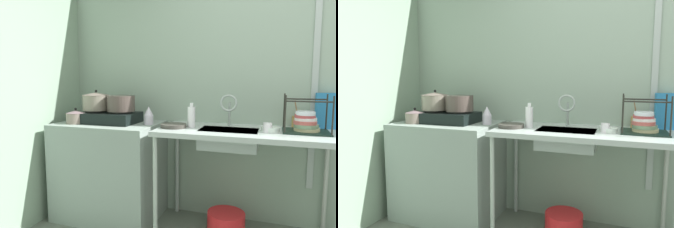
{
  "view_description": "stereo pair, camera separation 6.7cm",
  "coord_description": "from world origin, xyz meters",
  "views": [
    {
      "loc": [
        -0.28,
        -1.29,
        1.32
      ],
      "look_at": [
        -1.15,
        1.17,
        1.01
      ],
      "focal_mm": 32.31,
      "sensor_mm": 36.0,
      "label": 1
    },
    {
      "loc": [
        -0.22,
        -1.27,
        1.32
      ],
      "look_at": [
        -1.15,
        1.17,
        1.01
      ],
      "focal_mm": 32.31,
      "sensor_mm": 36.0,
      "label": 2
    }
  ],
  "objects": [
    {
      "name": "percolator",
      "position": [
        -1.34,
        1.19,
        0.99
      ],
      "size": [
        0.08,
        0.08,
        0.16
      ],
      "color": "silver",
      "rests_on": "counter_concrete"
    },
    {
      "name": "wall_metal_strip",
      "position": [
        0.04,
        1.5,
        1.37
      ],
      "size": [
        0.05,
        0.01,
        1.99
      ],
      "primitive_type": "cube",
      "color": "#A2AEAB"
    },
    {
      "name": "pot_beside_stove",
      "position": [
        -2.0,
        1.03,
        0.97
      ],
      "size": [
        0.18,
        0.18,
        0.14
      ],
      "color": "gray",
      "rests_on": "counter_concrete"
    },
    {
      "name": "dish_rack",
      "position": [
        -0.04,
        1.22,
        0.98
      ],
      "size": [
        0.33,
        0.3,
        0.29
      ],
      "color": "black",
      "rests_on": "counter_sink"
    },
    {
      "name": "faucet",
      "position": [
        -0.64,
        1.28,
        1.1
      ],
      "size": [
        0.15,
        0.08,
        0.28
      ],
      "color": "#A2AEAB",
      "rests_on": "counter_sink"
    },
    {
      "name": "stove",
      "position": [
        -1.74,
        1.17,
        0.96
      ],
      "size": [
        0.55,
        0.37,
        0.11
      ],
      "color": "black",
      "rests_on": "counter_concrete"
    },
    {
      "name": "bottle_by_sink",
      "position": [
        -0.93,
        1.17,
        1.0
      ],
      "size": [
        0.07,
        0.07,
        0.21
      ],
      "color": "white",
      "rests_on": "counter_sink"
    },
    {
      "name": "pot_on_right_burner",
      "position": [
        -1.61,
        1.17,
        1.09
      ],
      "size": [
        0.26,
        0.26,
        0.14
      ],
      "color": "#493D38",
      "rests_on": "stove"
    },
    {
      "name": "sink_basin",
      "position": [
        -0.62,
        1.15,
        0.83
      ],
      "size": [
        0.46,
        0.3,
        0.16
      ],
      "primitive_type": "cube",
      "color": "#A2AEAB",
      "rests_on": "counter_sink"
    },
    {
      "name": "counter_concrete",
      "position": [
        -1.73,
        1.17,
        0.45
      ],
      "size": [
        0.93,
        0.66,
        0.91
      ],
      "primitive_type": "cube",
      "color": "gray",
      "rests_on": "ground"
    },
    {
      "name": "counter_sink",
      "position": [
        -0.5,
        1.17,
        0.84
      ],
      "size": [
        1.39,
        0.66,
        0.91
      ],
      "color": "#A2AEAB",
      "rests_on": "ground"
    },
    {
      "name": "bucket_on_floor",
      "position": [
        -0.62,
        1.18,
        0.09
      ],
      "size": [
        0.32,
        0.32,
        0.19
      ],
      "primitive_type": "cylinder",
      "color": "red",
      "rests_on": "ground"
    },
    {
      "name": "utensil_jar",
      "position": [
        -0.09,
        1.45,
        0.96
      ],
      "size": [
        0.08,
        0.08,
        0.23
      ],
      "color": "#A17B3E",
      "rests_on": "counter_sink"
    },
    {
      "name": "pot_on_left_burner",
      "position": [
        -1.87,
        1.17,
        1.11
      ],
      "size": [
        0.26,
        0.26,
        0.19
      ],
      "color": "gray",
      "rests_on": "stove"
    },
    {
      "name": "cereal_box",
      "position": [
        0.13,
        1.46,
        1.06
      ],
      "size": [
        0.17,
        0.07,
        0.3
      ],
      "primitive_type": "cube",
      "rotation": [
        0.0,
        0.0,
        0.12
      ],
      "color": "#297CBA",
      "rests_on": "counter_sink"
    },
    {
      "name": "wall_back",
      "position": [
        0.0,
        1.56,
        1.24
      ],
      "size": [
        5.37,
        0.1,
        2.48
      ],
      "primitive_type": "cube",
      "color": "#8DA292",
      "rests_on": "ground"
    },
    {
      "name": "cup_by_rack",
      "position": [
        -0.32,
        1.12,
        0.94
      ],
      "size": [
        0.07,
        0.07,
        0.07
      ],
      "primitive_type": "cylinder",
      "color": "white",
      "rests_on": "counter_sink"
    },
    {
      "name": "frying_pan",
      "position": [
        -1.07,
        1.1,
        0.92
      ],
      "size": [
        0.22,
        0.22,
        0.03
      ],
      "primitive_type": "cylinder",
      "color": "#3D3A34",
      "rests_on": "counter_sink"
    },
    {
      "name": "small_bowl_on_drainboard",
      "position": [
        -0.29,
        1.16,
        0.93
      ],
      "size": [
        0.14,
        0.14,
        0.04
      ],
      "primitive_type": "cylinder",
      "color": "white",
      "rests_on": "counter_sink"
    }
  ]
}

